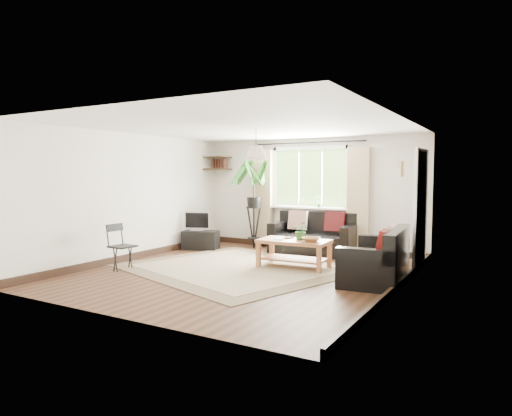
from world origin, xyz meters
The scene contains 24 objects.
floor centered at (0.00, 0.00, 0.00)m, with size 5.50×5.50×0.00m, color black.
ceiling centered at (0.00, 0.00, 2.40)m, with size 5.50×5.50×0.00m, color white.
wall_back centered at (0.00, 2.75, 1.20)m, with size 5.00×0.02×2.40m, color beige.
wall_front centered at (0.00, -2.75, 1.20)m, with size 5.00×0.02×2.40m, color beige.
wall_left centered at (-2.50, 0.00, 1.20)m, with size 0.02×5.50×2.40m, color beige.
wall_right centered at (2.50, 0.00, 1.20)m, with size 0.02×5.50×2.40m, color beige.
rug centered at (-0.32, 0.19, 0.01)m, with size 3.52×3.02×0.02m, color beige.
window centered at (0.00, 2.71, 1.55)m, with size 2.50×0.16×2.16m, color white, non-canonical shape.
door centered at (2.47, 1.70, 1.00)m, with size 0.06×0.96×2.06m, color silver.
corner_shelf centered at (-2.25, 2.50, 1.89)m, with size 0.50×0.50×0.34m, color black, non-canonical shape.
pendant_lamp centered at (0.00, 0.40, 2.05)m, with size 0.36×0.36×0.54m, color beige, non-canonical shape.
wall_sconce centered at (2.43, 0.30, 1.74)m, with size 0.12×0.12×0.28m, color beige, non-canonical shape.
sofa_back centered at (0.28, 2.26, 0.40)m, with size 1.70×0.85×0.80m, color black, non-canonical shape.
sofa_right centered at (2.03, 0.55, 0.39)m, with size 0.82×1.64×0.77m, color black, non-canonical shape.
coffee_table centered at (0.54, 0.78, 0.25)m, with size 1.21×0.66×0.49m, color brown, non-canonical shape.
table_plant centered at (0.65, 0.85, 0.65)m, with size 0.29×0.25×0.32m, color #285B24.
bowl centered at (0.90, 0.69, 0.53)m, with size 0.31×0.31×0.08m, color brown.
book_a centered at (0.24, 0.66, 0.50)m, with size 0.15×0.21×0.02m, color white.
book_b centered at (0.30, 0.90, 0.50)m, with size 0.15×0.21×0.02m, color #502F20.
tv_stand centered at (-2.06, 1.57, 0.20)m, with size 0.75×0.42×0.40m, color black.
tv centered at (-2.15, 1.57, 0.63)m, with size 0.58×0.19×0.44m, color #A5A5AA, non-canonical shape.
palm_stand centered at (-1.15, 2.30, 0.99)m, with size 0.77×0.77×1.98m, color black, non-canonical shape.
folding_chair centered at (-1.90, -0.84, 0.39)m, with size 0.40×0.40×0.78m, color black, non-canonical shape.
sill_plant centered at (0.25, 2.63, 1.06)m, with size 0.14×0.10×0.27m, color #2D6023.
Camera 1 is at (3.89, -6.36, 1.62)m, focal length 32.00 mm.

